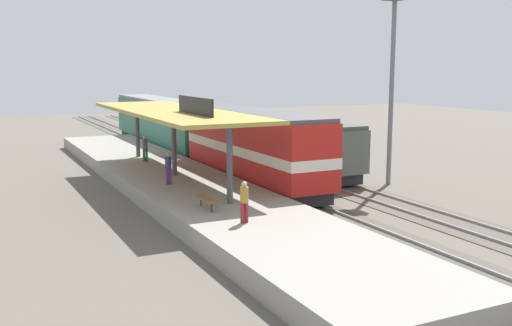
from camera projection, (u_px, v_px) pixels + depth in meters
The scene contains 13 objects.
ground_plane at pixel (275, 181), 37.45m from camera, with size 120.00×120.00×0.00m, color #5B564C.
track_near at pixel (246, 183), 36.58m from camera, with size 3.20×110.00×0.16m.
track_far at pixel (310, 177), 38.58m from camera, with size 3.20×110.00×0.16m.
platform at pixel (175, 183), 34.51m from camera, with size 6.00×44.00×0.90m, color gray.
station_canopy at pixel (174, 113), 33.77m from camera, with size 5.20×18.00×4.70m.
platform_bench at pixel (206, 199), 26.15m from camera, with size 0.44×1.70×0.50m.
locomotive at pixel (253, 147), 35.32m from camera, with size 2.93×14.43×4.44m.
passenger_carriage_single at pixel (163, 123), 51.27m from camera, with size 2.90×20.00×4.24m.
freight_car at pixel (298, 145), 39.62m from camera, with size 2.80×12.00×3.54m.
light_mast at pixel (393, 45), 35.09m from camera, with size 1.10×1.10×11.70m.
person_waiting at pixel (145, 147), 39.29m from camera, with size 0.34×0.34×1.71m.
person_walking at pixel (244, 200), 23.78m from camera, with size 0.34×0.34×1.71m.
person_boarding at pixel (168, 167), 31.65m from camera, with size 0.34×0.34×1.71m.
Camera 1 is at (-15.30, -32.49, 7.14)m, focal length 41.52 mm.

